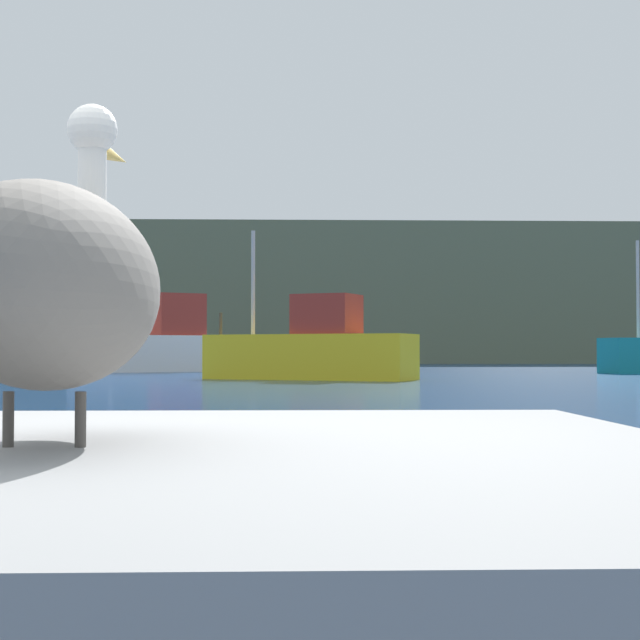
{
  "coord_description": "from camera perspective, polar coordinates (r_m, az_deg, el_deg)",
  "views": [
    {
      "loc": [
        0.99,
        -3.21,
        0.85
      ],
      "look_at": [
        1.5,
        12.75,
        1.36
      ],
      "focal_mm": 55.39,
      "sensor_mm": 36.0,
      "label": 1
    }
  ],
  "objects": [
    {
      "name": "hillside_backdrop",
      "position": [
        71.99,
        -2.63,
        1.32
      ],
      "size": [
        140.0,
        13.55,
        9.56
      ],
      "primitive_type": "cube",
      "color": "#5B664C",
      "rests_on": "ground"
    },
    {
      "name": "pier_dock",
      "position": [
        2.84,
        -15.34,
        -13.01
      ],
      "size": [
        3.61,
        3.11,
        0.6
      ],
      "primitive_type": "cube",
      "color": "#949494",
      "rests_on": "ground"
    },
    {
      "name": "pelican",
      "position": [
        2.8,
        -15.15,
        2.01
      ],
      "size": [
        0.62,
        1.51,
        1.04
      ],
      "rotation": [
        0.0,
        0.0,
        1.51
      ],
      "color": "slate",
      "rests_on": "pier_dock"
    },
    {
      "name": "fishing_boat_white",
      "position": [
        41.22,
        -8.89,
        -1.47
      ],
      "size": [
        7.53,
        5.18,
        5.74
      ],
      "rotation": [
        0.0,
        0.0,
        3.62
      ],
      "color": "white",
      "rests_on": "ground"
    },
    {
      "name": "fishing_boat_yellow",
      "position": [
        29.48,
        -0.46,
        -1.73
      ],
      "size": [
        6.49,
        4.34,
        4.56
      ],
      "rotation": [
        0.0,
        0.0,
        2.7
      ],
      "color": "yellow",
      "rests_on": "ground"
    }
  ]
}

